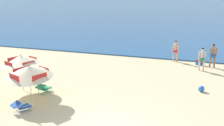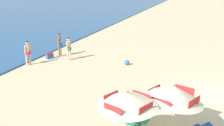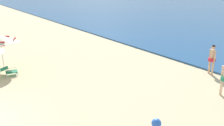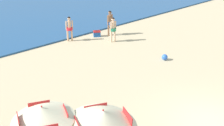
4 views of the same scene
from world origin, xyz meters
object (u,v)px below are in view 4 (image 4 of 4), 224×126
person_standing_near_shore (113,28)px  person_wading_in (110,21)px  person_standing_beside (69,27)px  beach_umbrella_striped_main (103,118)px  beach_umbrella_striped_second (42,114)px  beach_ball (165,57)px  cooler_box (97,34)px

person_standing_near_shore → person_wading_in: person_wading_in is taller
person_standing_near_shore → person_standing_beside: (-2.05, 2.02, 0.01)m
person_standing_beside → beach_umbrella_striped_main: bearing=-119.9°
beach_umbrella_striped_main → person_standing_near_shore: 11.86m
beach_umbrella_striped_second → person_standing_beside: 11.99m
beach_umbrella_striped_main → beach_umbrella_striped_second: size_ratio=1.07×
person_standing_near_shore → person_standing_beside: 2.88m
beach_umbrella_striped_second → person_standing_beside: (7.57, 9.27, -0.82)m
beach_umbrella_striped_second → person_wading_in: bearing=39.0°
beach_umbrella_striped_second → person_wading_in: beach_umbrella_striped_second is taller
person_wading_in → beach_ball: size_ratio=5.03×
cooler_box → beach_umbrella_striped_second: bearing=-137.3°
beach_umbrella_striped_second → beach_ball: beach_umbrella_striped_second is taller
beach_umbrella_striped_main → person_standing_near_shore: bearing=46.5°
beach_umbrella_striped_main → person_standing_near_shore: size_ratio=1.68×
beach_umbrella_striped_second → cooler_box: bearing=42.7°
beach_umbrella_striped_main → cooler_box: beach_umbrella_striped_main is taller
person_standing_near_shore → person_standing_beside: person_standing_beside is taller
person_wading_in → cooler_box: (-0.87, 0.38, -0.81)m
cooler_box → person_standing_near_shore: bearing=-84.7°
person_standing_near_shore → person_wading_in: (0.73, 1.13, 0.05)m
cooler_box → beach_ball: cooler_box is taller
person_standing_beside → cooler_box: (1.91, -0.51, -0.76)m
beach_umbrella_striped_main → person_wading_in: (8.88, 9.73, -0.63)m
beach_umbrella_striped_second → person_wading_in: size_ratio=1.49×
person_standing_beside → beach_ball: bearing=-70.9°
beach_umbrella_striped_main → person_wading_in: size_ratio=1.60×
beach_umbrella_striped_main → beach_umbrella_striped_second: 2.00m
beach_umbrella_striped_main → cooler_box: bearing=51.6°
beach_umbrella_striped_second → person_standing_beside: size_ratio=1.56×
person_standing_near_shore → person_wading_in: bearing=57.2°
person_standing_beside → person_standing_near_shore: bearing=-44.6°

